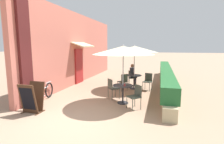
{
  "coord_description": "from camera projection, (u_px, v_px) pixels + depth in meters",
  "views": [
    {
      "loc": [
        2.4,
        -4.73,
        2.26
      ],
      "look_at": [
        0.15,
        3.44,
        1.0
      ],
      "focal_mm": 28.0,
      "sensor_mm": 36.0,
      "label": 1
    }
  ],
  "objects": [
    {
      "name": "bicycle_leaning",
      "position": [
        43.0,
        93.0,
        7.21
      ],
      "size": [
        0.32,
        1.67,
        0.76
      ],
      "rotation": [
        0.0,
        0.0,
        0.16
      ],
      "color": "black",
      "rests_on": "ground_plane"
    },
    {
      "name": "seated_patron_mid_left",
      "position": [
        133.0,
        74.0,
        10.01
      ],
      "size": [
        0.47,
        0.42,
        1.25
      ],
      "rotation": [
        0.0,
        0.0,
        4.99
      ],
      "color": "#23232D",
      "rests_on": "ground_plane"
    },
    {
      "name": "cafe_chair_near_left",
      "position": [
        112.0,
        87.0,
        7.52
      ],
      "size": [
        0.57,
        0.57,
        0.87
      ],
      "rotation": [
        0.0,
        0.0,
        5.48
      ],
      "color": "#384238",
      "rests_on": "ground_plane"
    },
    {
      "name": "cafe_facade_wall",
      "position": [
        79.0,
        49.0,
        11.02
      ],
      "size": [
        0.98,
        11.15,
        4.2
      ],
      "color": "#C66B5B",
      "rests_on": "ground_plane"
    },
    {
      "name": "ground_plane",
      "position": [
        78.0,
        119.0,
        5.47
      ],
      "size": [
        120.0,
        120.0,
        0.0
      ],
      "primitive_type": "plane",
      "color": "#9E7F66"
    },
    {
      "name": "coffee_cup_mid",
      "position": [
        133.0,
        74.0,
        9.38
      ],
      "size": [
        0.07,
        0.07,
        0.09
      ],
      "color": "#232328",
      "rests_on": "patio_table_mid"
    },
    {
      "name": "planter_hedge",
      "position": [
        166.0,
        77.0,
        9.89
      ],
      "size": [
        0.6,
        10.15,
        1.01
      ],
      "color": "tan",
      "rests_on": "ground_plane"
    },
    {
      "name": "cafe_chair_near_right",
      "position": [
        136.0,
        95.0,
        6.31
      ],
      "size": [
        0.57,
        0.57,
        0.87
      ],
      "rotation": [
        0.0,
        0.0,
        8.62
      ],
      "color": "#384238",
      "rests_on": "ground_plane"
    },
    {
      "name": "patio_umbrella_near",
      "position": [
        123.0,
        50.0,
        6.68
      ],
      "size": [
        2.39,
        2.39,
        2.31
      ],
      "color": "#B7B7BC",
      "rests_on": "ground_plane"
    },
    {
      "name": "cafe_chair_mid_left",
      "position": [
        131.0,
        77.0,
        10.03
      ],
      "size": [
        0.5,
        0.5,
        0.87
      ],
      "rotation": [
        0.0,
        0.0,
        4.99
      ],
      "color": "#384238",
      "rests_on": "ground_plane"
    },
    {
      "name": "coffee_cup_near",
      "position": [
        125.0,
        85.0,
        6.73
      ],
      "size": [
        0.07,
        0.07,
        0.09
      ],
      "color": "#B73D3D",
      "rests_on": "patio_table_near"
    },
    {
      "name": "patio_table_near",
      "position": [
        123.0,
        90.0,
        6.91
      ],
      "size": [
        0.8,
        0.8,
        0.73
      ],
      "color": "#28282D",
      "rests_on": "ground_plane"
    },
    {
      "name": "menu_board",
      "position": [
        32.0,
        98.0,
        5.97
      ],
      "size": [
        0.63,
        0.63,
        1.03
      ],
      "rotation": [
        0.0,
        0.0,
        -0.0
      ],
      "color": "#422819",
      "rests_on": "ground_plane"
    },
    {
      "name": "cafe_chair_mid_back",
      "position": [
        148.0,
        80.0,
        9.01
      ],
      "size": [
        0.48,
        0.48,
        0.87
      ],
      "rotation": [
        0.0,
        0.0,
        9.18
      ],
      "color": "#384238",
      "rests_on": "ground_plane"
    },
    {
      "name": "cafe_chair_mid_right",
      "position": [
        123.0,
        81.0,
        8.86
      ],
      "size": [
        0.57,
        0.57,
        0.87
      ],
      "rotation": [
        0.0,
        0.0,
        7.09
      ],
      "color": "#384238",
      "rests_on": "ground_plane"
    },
    {
      "name": "patio_table_mid",
      "position": [
        134.0,
        79.0,
        9.3
      ],
      "size": [
        0.8,
        0.8,
        0.73
      ],
      "color": "#28282D",
      "rests_on": "ground_plane"
    },
    {
      "name": "patio_umbrella_mid",
      "position": [
        134.0,
        49.0,
        9.07
      ],
      "size": [
        2.39,
        2.39,
        2.31
      ],
      "color": "#B7B7BC",
      "rests_on": "ground_plane"
    }
  ]
}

